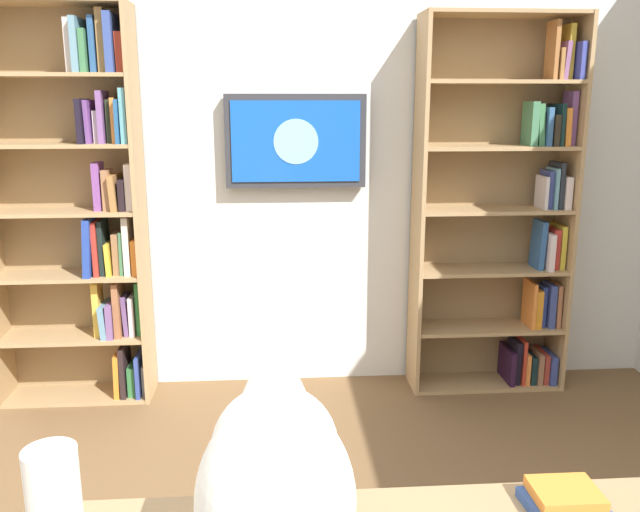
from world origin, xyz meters
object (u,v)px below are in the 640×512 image
at_px(wall_mounted_tv, 296,141).
at_px(desk_book_stack, 564,499).
at_px(bookshelf_left, 508,216).
at_px(paper_towel_roll, 54,499).
at_px(bookshelf_right, 84,208).
at_px(cat, 275,478).

xyz_separation_m(wall_mounted_tv, desk_book_stack, (-0.52, 2.36, -0.67)).
xyz_separation_m(bookshelf_left, paper_towel_roll, (1.79, 2.33, -0.17)).
xyz_separation_m(bookshelf_right, cat, (-1.01, 2.41, -0.16)).
bearing_deg(bookshelf_left, desk_book_stack, 73.57).
bearing_deg(paper_towel_roll, desk_book_stack, -177.37).
bearing_deg(paper_towel_roll, bookshelf_right, -76.62).
bearing_deg(bookshelf_right, wall_mounted_tv, -175.76).
relative_size(bookshelf_left, desk_book_stack, 11.66).
bearing_deg(cat, bookshelf_right, -67.21).
distance_m(wall_mounted_tv, cat, 2.55).
distance_m(bookshelf_left, bookshelf_right, 2.34).
bearing_deg(bookshelf_left, bookshelf_right, 0.07).
height_order(bookshelf_left, desk_book_stack, bookshelf_left).
bearing_deg(wall_mounted_tv, desk_book_stack, 102.49).
distance_m(wall_mounted_tv, desk_book_stack, 2.51).
bearing_deg(cat, bookshelf_left, -118.92).
relative_size(paper_towel_roll, desk_book_stack, 1.25).
height_order(bookshelf_left, bookshelf_right, bookshelf_right).
xyz_separation_m(bookshelf_right, wall_mounted_tv, (-1.15, -0.09, 0.34)).
xyz_separation_m(cat, desk_book_stack, (-0.66, -0.13, -0.16)).
relative_size(bookshelf_right, desk_book_stack, 11.86).
xyz_separation_m(bookshelf_left, bookshelf_right, (2.34, 0.00, 0.07)).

